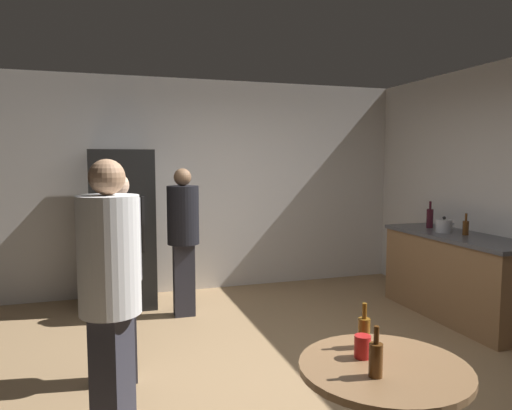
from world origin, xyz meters
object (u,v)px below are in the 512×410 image
object	(u,v)px
person_in_gray_shirt	(118,262)
foreground_table	(384,386)
wine_bottle_on_counter	(430,218)
beer_bottle_brown	(376,358)
beer_bottle_on_counter	(466,227)
person_in_black_shirt	(183,231)
person_in_white_shirt	(110,286)
beer_bottle_amber	(364,331)
kettle	(444,226)
plastic_cup_red	(363,347)
refrigerator	(123,228)

from	to	relation	value
person_in_gray_shirt	foreground_table	bearing A→B (deg)	28.07
wine_bottle_on_counter	person_in_gray_shirt	size ratio (longest dim) A/B	0.19
beer_bottle_brown	wine_bottle_on_counter	bearing A→B (deg)	48.90
beer_bottle_on_counter	beer_bottle_brown	bearing A→B (deg)	-137.56
person_in_black_shirt	person_in_white_shirt	world-z (taller)	person_in_white_shirt
beer_bottle_amber	kettle	bearing A→B (deg)	43.90
plastic_cup_red	beer_bottle_on_counter	bearing A→B (deg)	40.43
wine_bottle_on_counter	person_in_black_shirt	xyz separation A→B (m)	(-2.79, 0.46, -0.09)
refrigerator	beer_bottle_on_counter	distance (m)	3.77
wine_bottle_on_counter	kettle	bearing A→B (deg)	-101.72
foreground_table	beer_bottle_brown	world-z (taller)	beer_bottle_brown
foreground_table	person_in_black_shirt	world-z (taller)	person_in_black_shirt
beer_bottle_brown	person_in_black_shirt	xyz separation A→B (m)	(-0.32, 3.28, 0.11)
wine_bottle_on_counter	plastic_cup_red	world-z (taller)	wine_bottle_on_counter
beer_bottle_on_counter	person_in_black_shirt	distance (m)	2.99
kettle	plastic_cup_red	size ratio (longest dim) A/B	2.22
beer_bottle_brown	kettle	bearing A→B (deg)	46.18
plastic_cup_red	person_in_white_shirt	world-z (taller)	person_in_white_shirt
kettle	person_in_gray_shirt	distance (m)	3.49
kettle	beer_bottle_brown	distance (m)	3.47
kettle	wine_bottle_on_counter	bearing A→B (deg)	78.28
kettle	beer_bottle_amber	bearing A→B (deg)	-136.10
beer_bottle_amber	beer_bottle_brown	distance (m)	0.33
foreground_table	beer_bottle_amber	bearing A→B (deg)	85.04
wine_bottle_on_counter	person_in_white_shirt	xyz separation A→B (m)	(-3.57, -1.88, -0.03)
foreground_table	beer_bottle_amber	distance (m)	0.29
wine_bottle_on_counter	person_in_white_shirt	world-z (taller)	person_in_white_shirt
refrigerator	person_in_white_shirt	world-z (taller)	refrigerator
wine_bottle_on_counter	person_in_gray_shirt	world-z (taller)	person_in_gray_shirt
person_in_white_shirt	plastic_cup_red	bearing A→B (deg)	-2.55
beer_bottle_amber	beer_bottle_brown	xyz separation A→B (m)	(-0.12, -0.31, 0.00)
foreground_table	beer_bottle_brown	bearing A→B (deg)	-138.79
refrigerator	foreground_table	bearing A→B (deg)	-74.66
refrigerator	wine_bottle_on_counter	xyz separation A→B (m)	(3.40, -1.04, 0.12)
beer_bottle_brown	person_in_gray_shirt	bearing A→B (deg)	118.85
refrigerator	kettle	world-z (taller)	refrigerator
person_in_black_shirt	person_in_white_shirt	xyz separation A→B (m)	(-0.78, -2.33, 0.06)
kettle	beer_bottle_on_counter	xyz separation A→B (m)	(0.09, -0.23, 0.01)
beer_bottle_on_counter	plastic_cup_red	bearing A→B (deg)	-139.57
beer_bottle_brown	person_in_gray_shirt	world-z (taller)	person_in_gray_shirt
beer_bottle_on_counter	foreground_table	distance (m)	3.25
refrigerator	kettle	bearing A→B (deg)	-22.33
wine_bottle_on_counter	person_in_white_shirt	distance (m)	4.03
beer_bottle_on_counter	person_in_gray_shirt	world-z (taller)	person_in_gray_shirt
beer_bottle_amber	person_in_gray_shirt	xyz separation A→B (m)	(-1.16, 1.57, 0.11)
beer_bottle_amber	person_in_white_shirt	xyz separation A→B (m)	(-1.23, 0.64, 0.17)
refrigerator	wine_bottle_on_counter	bearing A→B (deg)	-17.00
beer_bottle_amber	person_in_black_shirt	xyz separation A→B (m)	(-0.45, 2.97, 0.11)
wine_bottle_on_counter	foreground_table	xyz separation A→B (m)	(-2.36, -2.74, -0.39)
foreground_table	person_in_gray_shirt	size ratio (longest dim) A/B	0.50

